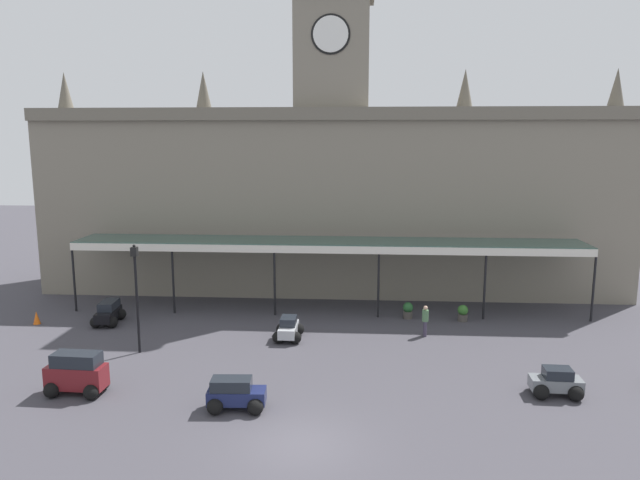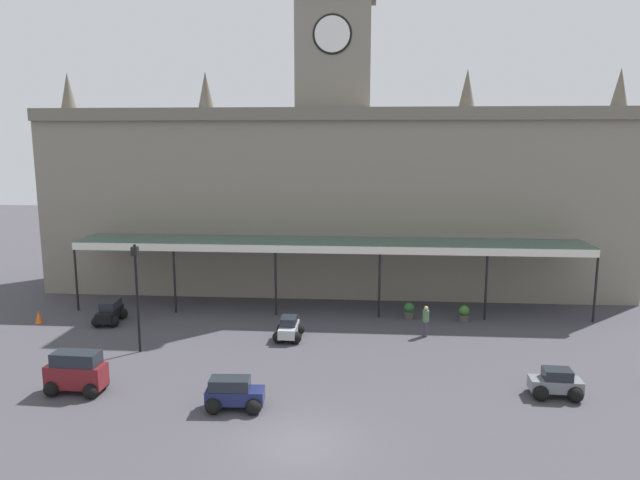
{
  "view_description": "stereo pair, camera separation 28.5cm",
  "coord_description": "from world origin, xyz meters",
  "px_view_note": "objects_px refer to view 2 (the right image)",
  "views": [
    {
      "loc": [
        1.86,
        -18.62,
        10.44
      ],
      "look_at": [
        0.0,
        9.34,
        5.57
      ],
      "focal_mm": 32.82,
      "sensor_mm": 36.0,
      "label": 1
    },
    {
      "loc": [
        2.15,
        -18.6,
        10.44
      ],
      "look_at": [
        0.0,
        9.34,
        5.57
      ],
      "focal_mm": 32.82,
      "sensor_mm": 36.0,
      "label": 2
    }
  ],
  "objects_px": {
    "car_navy_estate": "(234,395)",
    "traffic_cone": "(39,317)",
    "car_maroon_van": "(77,374)",
    "pedestrian_near_entrance": "(426,320)",
    "car_black_estate": "(110,313)",
    "car_silver_sedan": "(289,330)",
    "victorian_lamppost": "(137,286)",
    "planter_forecourt_centre": "(464,313)",
    "car_grey_sedan": "(555,385)",
    "planter_by_canopy": "(409,310)"
  },
  "relations": [
    {
      "from": "planter_forecourt_centre",
      "to": "car_maroon_van",
      "type": "bearing_deg",
      "value": -148.12
    },
    {
      "from": "pedestrian_near_entrance",
      "to": "planter_by_canopy",
      "type": "bearing_deg",
      "value": 101.99
    },
    {
      "from": "traffic_cone",
      "to": "planter_by_canopy",
      "type": "distance_m",
      "value": 21.37
    },
    {
      "from": "car_maroon_van",
      "to": "victorian_lamppost",
      "type": "relative_size",
      "value": 0.45
    },
    {
      "from": "car_black_estate",
      "to": "car_silver_sedan",
      "type": "bearing_deg",
      "value": -10.49
    },
    {
      "from": "car_silver_sedan",
      "to": "pedestrian_near_entrance",
      "type": "height_order",
      "value": "pedestrian_near_entrance"
    },
    {
      "from": "car_black_estate",
      "to": "car_silver_sedan",
      "type": "height_order",
      "value": "car_black_estate"
    },
    {
      "from": "victorian_lamppost",
      "to": "planter_by_canopy",
      "type": "relative_size",
      "value": 5.66
    },
    {
      "from": "pedestrian_near_entrance",
      "to": "victorian_lamppost",
      "type": "bearing_deg",
      "value": -166.6
    },
    {
      "from": "victorian_lamppost",
      "to": "car_maroon_van",
      "type": "bearing_deg",
      "value": -99.59
    },
    {
      "from": "car_silver_sedan",
      "to": "planter_by_canopy",
      "type": "relative_size",
      "value": 2.15
    },
    {
      "from": "car_silver_sedan",
      "to": "planter_forecourt_centre",
      "type": "relative_size",
      "value": 2.15
    },
    {
      "from": "planter_forecourt_centre",
      "to": "car_navy_estate",
      "type": "bearing_deg",
      "value": -132.1
    },
    {
      "from": "planter_forecourt_centre",
      "to": "car_grey_sedan",
      "type": "bearing_deg",
      "value": -78.07
    },
    {
      "from": "victorian_lamppost",
      "to": "planter_by_canopy",
      "type": "distance_m",
      "value": 15.43
    },
    {
      "from": "victorian_lamppost",
      "to": "traffic_cone",
      "type": "height_order",
      "value": "victorian_lamppost"
    },
    {
      "from": "planter_by_canopy",
      "to": "car_maroon_van",
      "type": "bearing_deg",
      "value": -142.07
    },
    {
      "from": "car_grey_sedan",
      "to": "pedestrian_near_entrance",
      "type": "relative_size",
      "value": 1.25
    },
    {
      "from": "car_grey_sedan",
      "to": "traffic_cone",
      "type": "xyz_separation_m",
      "value": [
        -26.43,
        7.69,
        -0.13
      ]
    },
    {
      "from": "car_grey_sedan",
      "to": "car_navy_estate",
      "type": "xyz_separation_m",
      "value": [
        -12.87,
        -2.09,
        0.06
      ]
    },
    {
      "from": "car_navy_estate",
      "to": "planter_forecourt_centre",
      "type": "bearing_deg",
      "value": 47.9
    },
    {
      "from": "car_black_estate",
      "to": "pedestrian_near_entrance",
      "type": "xyz_separation_m",
      "value": [
        17.83,
        -0.99,
        0.34
      ]
    },
    {
      "from": "pedestrian_near_entrance",
      "to": "traffic_cone",
      "type": "height_order",
      "value": "pedestrian_near_entrance"
    },
    {
      "from": "car_maroon_van",
      "to": "planter_by_canopy",
      "type": "bearing_deg",
      "value": 37.93
    },
    {
      "from": "car_maroon_van",
      "to": "traffic_cone",
      "type": "distance_m",
      "value": 11.09
    },
    {
      "from": "car_black_estate",
      "to": "traffic_cone",
      "type": "height_order",
      "value": "car_black_estate"
    },
    {
      "from": "car_maroon_van",
      "to": "car_navy_estate",
      "type": "distance_m",
      "value": 6.92
    },
    {
      "from": "car_grey_sedan",
      "to": "car_silver_sedan",
      "type": "xyz_separation_m",
      "value": [
        -11.78,
        6.12,
        0.0
      ]
    },
    {
      "from": "car_navy_estate",
      "to": "traffic_cone",
      "type": "height_order",
      "value": "car_navy_estate"
    },
    {
      "from": "pedestrian_near_entrance",
      "to": "planter_by_canopy",
      "type": "xyz_separation_m",
      "value": [
        -0.66,
        3.09,
        -0.42
      ]
    },
    {
      "from": "car_maroon_van",
      "to": "car_grey_sedan",
      "type": "height_order",
      "value": "car_maroon_van"
    },
    {
      "from": "victorian_lamppost",
      "to": "planter_forecourt_centre",
      "type": "distance_m",
      "value": 18.14
    },
    {
      "from": "car_silver_sedan",
      "to": "car_maroon_van",
      "type": "bearing_deg",
      "value": -137.6
    },
    {
      "from": "car_maroon_van",
      "to": "planter_by_canopy",
      "type": "xyz_separation_m",
      "value": [
        14.51,
        11.31,
        -0.32
      ]
    },
    {
      "from": "car_grey_sedan",
      "to": "car_navy_estate",
      "type": "distance_m",
      "value": 13.04
    },
    {
      "from": "car_maroon_van",
      "to": "car_grey_sedan",
      "type": "distance_m",
      "value": 19.75
    },
    {
      "from": "planter_forecourt_centre",
      "to": "car_silver_sedan",
      "type": "bearing_deg",
      "value": -159.0
    },
    {
      "from": "car_maroon_van",
      "to": "traffic_cone",
      "type": "relative_size",
      "value": 3.28
    },
    {
      "from": "car_black_estate",
      "to": "traffic_cone",
      "type": "distance_m",
      "value": 4.08
    },
    {
      "from": "car_black_estate",
      "to": "victorian_lamppost",
      "type": "xyz_separation_m",
      "value": [
        3.48,
        -4.41,
        2.78
      ]
    },
    {
      "from": "car_navy_estate",
      "to": "planter_forecourt_centre",
      "type": "relative_size",
      "value": 2.39
    },
    {
      "from": "car_silver_sedan",
      "to": "traffic_cone",
      "type": "xyz_separation_m",
      "value": [
        -14.65,
        1.57,
        -0.13
      ]
    },
    {
      "from": "planter_by_canopy",
      "to": "pedestrian_near_entrance",
      "type": "bearing_deg",
      "value": -78.01
    },
    {
      "from": "car_maroon_van",
      "to": "car_silver_sedan",
      "type": "height_order",
      "value": "car_maroon_van"
    },
    {
      "from": "car_black_estate",
      "to": "victorian_lamppost",
      "type": "relative_size",
      "value": 0.43
    },
    {
      "from": "car_black_estate",
      "to": "planter_forecourt_centre",
      "type": "distance_m",
      "value": 20.37
    },
    {
      "from": "car_maroon_van",
      "to": "victorian_lamppost",
      "type": "height_order",
      "value": "victorian_lamppost"
    },
    {
      "from": "car_maroon_van",
      "to": "pedestrian_near_entrance",
      "type": "bearing_deg",
      "value": 28.44
    },
    {
      "from": "car_black_estate",
      "to": "planter_by_canopy",
      "type": "distance_m",
      "value": 17.3
    },
    {
      "from": "car_silver_sedan",
      "to": "car_navy_estate",
      "type": "xyz_separation_m",
      "value": [
        -1.08,
        -8.22,
        0.06
      ]
    }
  ]
}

